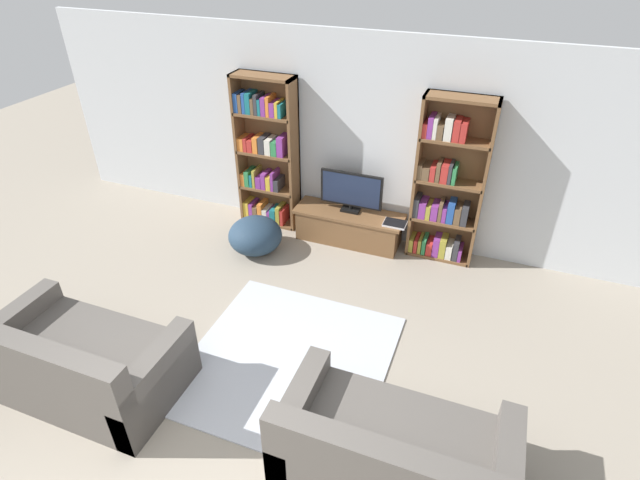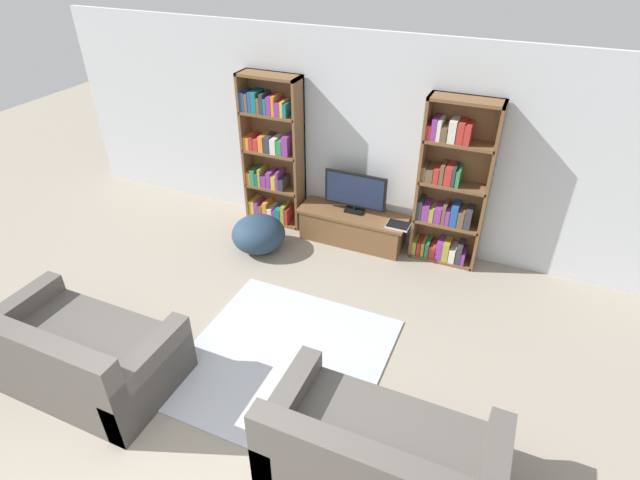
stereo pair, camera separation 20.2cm
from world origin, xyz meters
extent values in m
cube|color=silver|center=(0.00, 4.23, 1.30)|extent=(8.80, 0.06, 2.60)
cube|color=brown|center=(-1.61, 4.03, 1.02)|extent=(0.04, 0.30, 2.05)
cube|color=brown|center=(-0.84, 4.03, 1.02)|extent=(0.04, 0.30, 2.05)
cube|color=brown|center=(-1.22, 4.16, 1.02)|extent=(0.81, 0.04, 2.05)
cube|color=brown|center=(-1.22, 4.03, 2.03)|extent=(0.81, 0.30, 0.04)
cube|color=brown|center=(-1.22, 4.03, 0.02)|extent=(0.77, 0.30, 0.04)
cube|color=gold|center=(-1.55, 4.02, 0.16)|extent=(0.08, 0.24, 0.25)
cube|color=#7F338C|center=(-1.48, 4.02, 0.15)|extent=(0.05, 0.24, 0.23)
cube|color=brown|center=(-1.41, 4.02, 0.14)|extent=(0.07, 0.24, 0.20)
cube|color=orange|center=(-1.34, 4.02, 0.16)|extent=(0.06, 0.24, 0.26)
cube|color=silver|center=(-1.27, 4.02, 0.13)|extent=(0.07, 0.24, 0.19)
cube|color=#7F338C|center=(-1.21, 4.02, 0.12)|extent=(0.04, 0.24, 0.17)
cube|color=#196B75|center=(-1.14, 4.02, 0.14)|extent=(0.08, 0.24, 0.21)
cube|color=#9E9333|center=(-1.06, 4.02, 0.16)|extent=(0.06, 0.24, 0.26)
cube|color=#B72D28|center=(-1.00, 4.02, 0.15)|extent=(0.04, 0.24, 0.22)
cube|color=brown|center=(-1.22, 4.03, 0.53)|extent=(0.77, 0.30, 0.04)
cube|color=orange|center=(-1.56, 4.02, 0.64)|extent=(0.06, 0.24, 0.18)
cube|color=#2D7F47|center=(-1.50, 4.02, 0.66)|extent=(0.06, 0.24, 0.22)
cube|color=#196B75|center=(-1.44, 4.02, 0.64)|extent=(0.04, 0.24, 0.18)
cube|color=#9E9333|center=(-1.39, 4.02, 0.67)|extent=(0.04, 0.24, 0.25)
cube|color=#7F338C|center=(-1.33, 4.02, 0.63)|extent=(0.07, 0.24, 0.17)
cube|color=#7F338C|center=(-1.25, 4.02, 0.66)|extent=(0.06, 0.24, 0.22)
cube|color=gold|center=(-1.18, 4.02, 0.64)|extent=(0.06, 0.24, 0.19)
cube|color=#7F338C|center=(-1.12, 4.02, 0.68)|extent=(0.04, 0.24, 0.26)
cube|color=#333338|center=(-1.06, 4.02, 0.63)|extent=(0.07, 0.24, 0.16)
cube|color=brown|center=(-1.22, 4.03, 1.04)|extent=(0.77, 0.30, 0.04)
cube|color=orange|center=(-1.55, 4.02, 1.14)|extent=(0.08, 0.24, 0.17)
cube|color=#B72D28|center=(-1.48, 4.02, 1.15)|extent=(0.05, 0.24, 0.18)
cube|color=#B72D28|center=(-1.41, 4.02, 1.14)|extent=(0.07, 0.24, 0.16)
cube|color=orange|center=(-1.33, 4.02, 1.16)|extent=(0.07, 0.24, 0.21)
cube|color=#333338|center=(-1.24, 4.02, 1.17)|extent=(0.08, 0.24, 0.22)
cube|color=silver|center=(-1.15, 4.02, 1.16)|extent=(0.08, 0.24, 0.20)
cube|color=#2D7F47|center=(-1.07, 4.02, 1.15)|extent=(0.08, 0.24, 0.19)
cube|color=#7F338C|center=(-0.98, 4.02, 1.19)|extent=(0.08, 0.24, 0.26)
cube|color=brown|center=(-1.22, 4.03, 1.55)|extent=(0.77, 0.30, 0.04)
cube|color=#234C99|center=(-1.56, 4.02, 1.69)|extent=(0.06, 0.24, 0.24)
cube|color=brown|center=(-1.50, 4.02, 1.68)|extent=(0.05, 0.24, 0.23)
cube|color=#234C99|center=(-1.45, 4.02, 1.70)|extent=(0.04, 0.24, 0.26)
cube|color=#196B75|center=(-1.39, 4.02, 1.70)|extent=(0.07, 0.24, 0.26)
cube|color=brown|center=(-1.33, 4.02, 1.67)|extent=(0.04, 0.24, 0.20)
cube|color=#333338|center=(-1.28, 4.02, 1.69)|extent=(0.05, 0.24, 0.25)
cube|color=#196B75|center=(-1.24, 4.02, 1.67)|extent=(0.04, 0.24, 0.20)
cube|color=#7F338C|center=(-1.18, 4.02, 1.68)|extent=(0.06, 0.24, 0.23)
cube|color=orange|center=(-1.12, 4.02, 1.69)|extent=(0.04, 0.24, 0.24)
cube|color=#7F338C|center=(-1.06, 4.02, 1.66)|extent=(0.07, 0.24, 0.18)
cube|color=gold|center=(-1.01, 4.02, 1.67)|extent=(0.04, 0.24, 0.19)
cube|color=#196B75|center=(-0.96, 4.02, 1.66)|extent=(0.04, 0.24, 0.17)
cube|color=brown|center=(0.76, 4.03, 1.02)|extent=(0.04, 0.30, 2.05)
cube|color=brown|center=(1.53, 4.03, 1.02)|extent=(0.04, 0.30, 2.05)
cube|color=brown|center=(1.14, 4.16, 1.02)|extent=(0.81, 0.04, 2.05)
cube|color=brown|center=(1.14, 4.03, 2.03)|extent=(0.81, 0.30, 0.04)
cube|color=brown|center=(1.14, 4.03, 0.02)|extent=(0.77, 0.30, 0.04)
cube|color=#9E9333|center=(0.80, 4.02, 0.13)|extent=(0.05, 0.24, 0.18)
cube|color=#B72D28|center=(0.86, 4.02, 0.13)|extent=(0.04, 0.24, 0.18)
cube|color=#9E9333|center=(0.91, 4.02, 0.13)|extent=(0.04, 0.24, 0.19)
cube|color=#2D7F47|center=(0.96, 4.02, 0.14)|extent=(0.05, 0.24, 0.21)
cube|color=#B72D28|center=(1.03, 4.02, 0.12)|extent=(0.07, 0.24, 0.17)
cube|color=#7F338C|center=(1.11, 4.02, 0.16)|extent=(0.08, 0.24, 0.24)
cube|color=#9E9333|center=(1.19, 4.02, 0.16)|extent=(0.08, 0.24, 0.25)
cube|color=silver|center=(1.27, 4.02, 0.13)|extent=(0.07, 0.24, 0.18)
cube|color=#333338|center=(1.35, 4.02, 0.16)|extent=(0.06, 0.24, 0.25)
cube|color=#7F338C|center=(1.41, 4.02, 0.12)|extent=(0.04, 0.24, 0.16)
cube|color=brown|center=(1.14, 4.03, 0.53)|extent=(0.77, 0.30, 0.04)
cube|color=#333338|center=(0.81, 4.02, 0.67)|extent=(0.06, 0.24, 0.25)
cube|color=#7F338C|center=(0.88, 4.02, 0.65)|extent=(0.08, 0.24, 0.21)
cube|color=#9E9333|center=(0.96, 4.02, 0.64)|extent=(0.05, 0.24, 0.18)
cube|color=#7F338C|center=(1.03, 4.02, 0.65)|extent=(0.08, 0.24, 0.20)
cube|color=brown|center=(1.10, 4.02, 0.67)|extent=(0.04, 0.24, 0.24)
cube|color=#7F338C|center=(1.15, 4.02, 0.64)|extent=(0.05, 0.24, 0.19)
cube|color=#234C99|center=(1.22, 4.02, 0.68)|extent=(0.08, 0.24, 0.26)
cube|color=brown|center=(1.30, 4.02, 0.65)|extent=(0.07, 0.24, 0.21)
cube|color=#333338|center=(1.38, 4.02, 0.67)|extent=(0.07, 0.24, 0.24)
cube|color=brown|center=(1.14, 4.03, 1.04)|extent=(0.77, 0.30, 0.04)
cube|color=brown|center=(0.80, 4.02, 1.15)|extent=(0.05, 0.24, 0.18)
cube|color=brown|center=(0.87, 4.02, 1.14)|extent=(0.08, 0.24, 0.16)
cube|color=#B72D28|center=(0.95, 4.02, 1.15)|extent=(0.06, 0.24, 0.18)
cube|color=brown|center=(1.01, 4.02, 1.17)|extent=(0.05, 0.24, 0.23)
cube|color=#B72D28|center=(1.08, 4.02, 1.17)|extent=(0.08, 0.24, 0.22)
cube|color=#333338|center=(1.14, 4.02, 1.17)|extent=(0.04, 0.24, 0.23)
cube|color=#2D7F47|center=(1.19, 4.02, 1.16)|extent=(0.04, 0.24, 0.20)
cube|color=brown|center=(1.14, 4.03, 1.55)|extent=(0.77, 0.30, 0.04)
cube|color=#B72D28|center=(0.80, 4.02, 1.65)|extent=(0.05, 0.24, 0.16)
cube|color=#7F338C|center=(0.86, 4.02, 1.69)|extent=(0.06, 0.24, 0.24)
cube|color=silver|center=(0.91, 4.02, 1.69)|extent=(0.04, 0.24, 0.23)
cube|color=brown|center=(0.97, 4.02, 1.65)|extent=(0.07, 0.24, 0.17)
cube|color=silver|center=(1.05, 4.02, 1.69)|extent=(0.08, 0.24, 0.24)
cube|color=#B72D28|center=(1.14, 4.02, 1.69)|extent=(0.07, 0.24, 0.23)
cube|color=#B72D28|center=(1.21, 4.02, 1.68)|extent=(0.07, 0.24, 0.22)
cube|color=brown|center=(-0.04, 3.94, 0.20)|extent=(1.34, 0.43, 0.39)
cube|color=brown|center=(-0.04, 3.94, 0.41)|extent=(1.42, 0.46, 0.04)
cube|color=black|center=(-0.04, 3.99, 0.44)|extent=(0.24, 0.16, 0.03)
cylinder|color=black|center=(-0.04, 3.99, 0.48)|extent=(0.04, 0.04, 0.05)
cube|color=black|center=(-0.04, 3.99, 0.74)|extent=(0.81, 0.04, 0.46)
cube|color=#19233D|center=(-0.04, 3.97, 0.74)|extent=(0.76, 0.00, 0.41)
cube|color=silver|center=(0.58, 3.86, 0.44)|extent=(0.28, 0.21, 0.02)
cube|color=black|center=(0.58, 3.86, 0.45)|extent=(0.27, 0.20, 0.00)
cube|color=#B2B7C1|center=(0.09, 1.68, 0.01)|extent=(1.88, 1.98, 0.02)
cube|color=#56514C|center=(-1.50, 0.79, 0.22)|extent=(1.73, 1.00, 0.44)
cube|color=#56514C|center=(-1.50, 0.38, 0.66)|extent=(1.73, 0.18, 0.44)
cube|color=#56514C|center=(-2.28, 0.79, 0.31)|extent=(0.18, 1.00, 0.62)
cube|color=#56514C|center=(-0.72, 0.79, 0.31)|extent=(0.18, 1.00, 0.62)
cube|color=#56514C|center=(1.32, 0.92, 0.22)|extent=(1.73, 0.93, 0.44)
cube|color=#56514C|center=(1.32, 0.54, 0.62)|extent=(1.73, 0.18, 0.36)
cube|color=#56514C|center=(0.54, 0.92, 0.31)|extent=(0.18, 0.93, 0.62)
ellipsoid|color=#23384C|center=(-1.08, 3.29, 0.23)|extent=(0.68, 0.68, 0.46)
camera|label=1|loc=(1.61, -1.40, 3.66)|focal=28.00mm
camera|label=2|loc=(1.79, -1.33, 3.66)|focal=28.00mm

